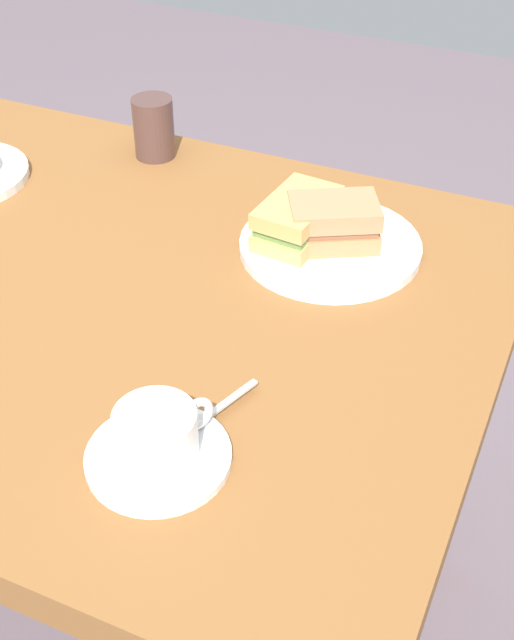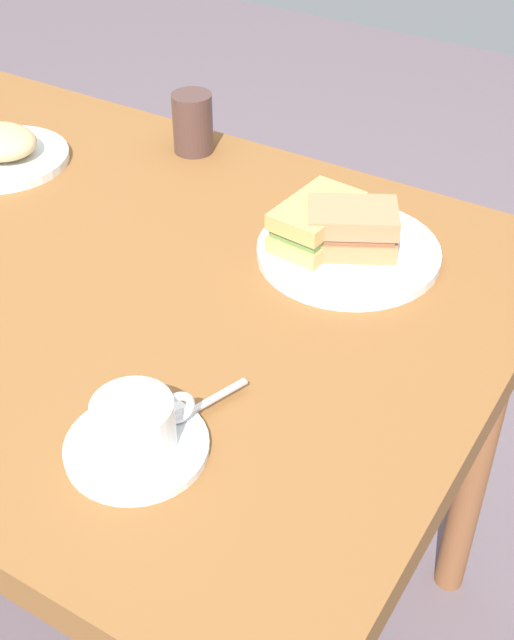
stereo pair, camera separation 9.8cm
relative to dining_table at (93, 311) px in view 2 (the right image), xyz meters
The scene contains 11 objects.
ground_plane 0.68m from the dining_table, ahead, with size 6.00×6.00×0.00m, color #65565E.
dining_table is the anchor object (origin of this frame).
sandwich_plate 0.36m from the dining_table, 33.16° to the left, with size 0.24×0.24×0.01m, color white.
sandwich_front 0.37m from the dining_table, 32.99° to the left, with size 0.14×0.12×0.06m.
sandwich_back 0.33m from the dining_table, 36.73° to the left, with size 0.09×0.13×0.06m.
coffee_saucer 0.37m from the dining_table, 41.23° to the right, with size 0.15×0.15×0.01m, color white.
coffee_cup 0.38m from the dining_table, 40.99° to the right, with size 0.08×0.10×0.05m.
spoon 0.35m from the dining_table, 28.99° to the right, with size 0.04×0.10×0.01m.
side_plate 0.34m from the dining_table, 153.51° to the left, with size 0.21×0.21×0.01m, color silver.
side_food_pile 0.34m from the dining_table, 153.51° to the left, with size 0.12×0.10×0.04m, color tan.
drinking_glass 0.36m from the dining_table, 99.52° to the left, with size 0.06×0.06×0.10m, color #4E3530.
Camera 2 is at (0.68, -0.68, 1.41)m, focal length 47.78 mm.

